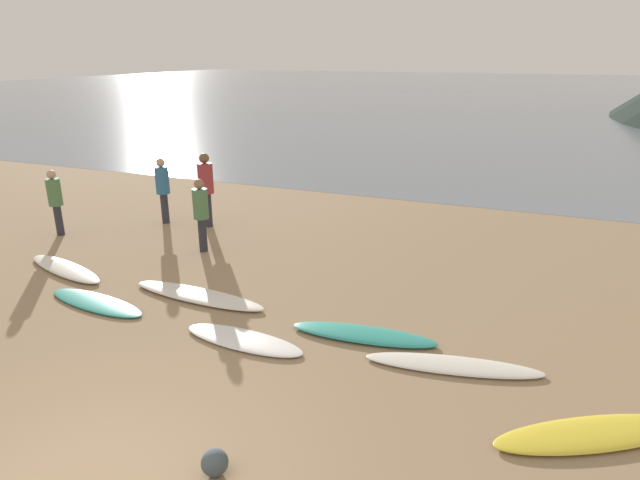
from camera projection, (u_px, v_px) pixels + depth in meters
name	position (u px, v px, depth m)	size (l,w,h in m)	color
ground_plane	(375.00, 225.00, 13.93)	(120.00, 120.00, 0.20)	#997C5B
ocean_water	(510.00, 91.00, 59.72)	(140.00, 100.00, 0.01)	slate
surfboard_0	(65.00, 269.00, 10.74)	(2.33, 0.53, 0.10)	silver
surfboard_1	(96.00, 303.00, 9.33)	(2.11, 0.57, 0.06)	teal
surfboard_2	(198.00, 295.00, 9.57)	(2.69, 0.57, 0.09)	silver
surfboard_3	(243.00, 340.00, 8.12)	(1.99, 0.59, 0.07)	white
surfboard_4	(364.00, 334.00, 8.26)	(2.24, 0.55, 0.09)	teal
surfboard_5	(453.00, 365.00, 7.47)	(2.41, 0.50, 0.07)	silver
surfboard_6	(593.00, 434.00, 6.12)	(2.40, 0.59, 0.08)	yellow
person_0	(206.00, 184.00, 13.15)	(0.37, 0.37, 1.82)	#2D2D38
person_1	(55.00, 197.00, 12.58)	(0.31, 0.31, 1.55)	#2D2D38
person_2	(201.00, 209.00, 11.52)	(0.32, 0.32, 1.60)	#2D2D38
person_3	(163.00, 185.00, 13.46)	(0.33, 0.33, 1.65)	#2D2D38
beach_rock_near	(215.00, 462.00, 5.55)	(0.28, 0.28, 0.28)	#404C51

